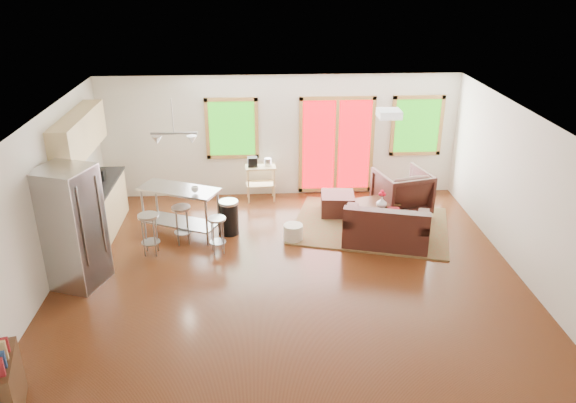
{
  "coord_description": "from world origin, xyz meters",
  "views": [
    {
      "loc": [
        -0.44,
        -7.87,
        4.78
      ],
      "look_at": [
        0.0,
        0.3,
        1.2
      ],
      "focal_mm": 35.0,
      "sensor_mm": 36.0,
      "label": 1
    }
  ],
  "objects_px": {
    "rug": "(370,225)",
    "island": "(180,203)",
    "loveseat": "(386,229)",
    "armchair": "(402,190)",
    "kitchen_cart": "(259,171)",
    "refrigerator": "(72,228)",
    "coffee_table": "(372,205)",
    "ottoman": "(337,204)"
  },
  "relations": [
    {
      "from": "coffee_table",
      "to": "armchair",
      "type": "distance_m",
      "value": 0.77
    },
    {
      "from": "rug",
      "to": "armchair",
      "type": "relative_size",
      "value": 2.94
    },
    {
      "from": "loveseat",
      "to": "refrigerator",
      "type": "xyz_separation_m",
      "value": [
        -5.14,
        -1.0,
        0.65
      ]
    },
    {
      "from": "refrigerator",
      "to": "kitchen_cart",
      "type": "height_order",
      "value": "refrigerator"
    },
    {
      "from": "rug",
      "to": "loveseat",
      "type": "height_order",
      "value": "loveseat"
    },
    {
      "from": "loveseat",
      "to": "refrigerator",
      "type": "distance_m",
      "value": 5.27
    },
    {
      "from": "ottoman",
      "to": "kitchen_cart",
      "type": "distance_m",
      "value": 1.81
    },
    {
      "from": "loveseat",
      "to": "ottoman",
      "type": "bearing_deg",
      "value": 132.25
    },
    {
      "from": "armchair",
      "to": "loveseat",
      "type": "bearing_deg",
      "value": 51.6
    },
    {
      "from": "rug",
      "to": "armchair",
      "type": "distance_m",
      "value": 1.07
    },
    {
      "from": "refrigerator",
      "to": "island",
      "type": "bearing_deg",
      "value": 68.13
    },
    {
      "from": "rug",
      "to": "loveseat",
      "type": "relative_size",
      "value": 1.75
    },
    {
      "from": "rug",
      "to": "refrigerator",
      "type": "distance_m",
      "value": 5.4
    },
    {
      "from": "rug",
      "to": "refrigerator",
      "type": "bearing_deg",
      "value": -160.64
    },
    {
      "from": "armchair",
      "to": "ottoman",
      "type": "distance_m",
      "value": 1.33
    },
    {
      "from": "rug",
      "to": "armchair",
      "type": "bearing_deg",
      "value": 40.21
    },
    {
      "from": "rug",
      "to": "loveseat",
      "type": "bearing_deg",
      "value": -80.64
    },
    {
      "from": "ottoman",
      "to": "kitchen_cart",
      "type": "height_order",
      "value": "kitchen_cart"
    },
    {
      "from": "coffee_table",
      "to": "ottoman",
      "type": "xyz_separation_m",
      "value": [
        -0.63,
        0.33,
        -0.12
      ]
    },
    {
      "from": "rug",
      "to": "loveseat",
      "type": "distance_m",
      "value": 0.83
    },
    {
      "from": "ottoman",
      "to": "rug",
      "type": "bearing_deg",
      "value": -46.53
    },
    {
      "from": "rug",
      "to": "island",
      "type": "distance_m",
      "value": 3.64
    },
    {
      "from": "rug",
      "to": "refrigerator",
      "type": "xyz_separation_m",
      "value": [
        -5.01,
        -1.76,
        0.95
      ]
    },
    {
      "from": "coffee_table",
      "to": "island",
      "type": "height_order",
      "value": "island"
    },
    {
      "from": "armchair",
      "to": "refrigerator",
      "type": "height_order",
      "value": "refrigerator"
    },
    {
      "from": "kitchen_cart",
      "to": "refrigerator",
      "type": "bearing_deg",
      "value": -132.39
    },
    {
      "from": "rug",
      "to": "loveseat",
      "type": "xyz_separation_m",
      "value": [
        0.13,
        -0.76,
        0.3
      ]
    },
    {
      "from": "loveseat",
      "to": "ottoman",
      "type": "relative_size",
      "value": 2.55
    },
    {
      "from": "loveseat",
      "to": "coffee_table",
      "type": "distance_m",
      "value": 1.03
    },
    {
      "from": "loveseat",
      "to": "island",
      "type": "bearing_deg",
      "value": -174.15
    },
    {
      "from": "loveseat",
      "to": "coffee_table",
      "type": "height_order",
      "value": "loveseat"
    },
    {
      "from": "coffee_table",
      "to": "rug",
      "type": "bearing_deg",
      "value": -103.02
    },
    {
      "from": "refrigerator",
      "to": "coffee_table",
      "type": "bearing_deg",
      "value": 41.33
    },
    {
      "from": "armchair",
      "to": "kitchen_cart",
      "type": "relative_size",
      "value": 1.03
    },
    {
      "from": "ottoman",
      "to": "coffee_table",
      "type": "bearing_deg",
      "value": -27.48
    },
    {
      "from": "rug",
      "to": "island",
      "type": "relative_size",
      "value": 1.84
    },
    {
      "from": "coffee_table",
      "to": "refrigerator",
      "type": "xyz_separation_m",
      "value": [
        -5.07,
        -2.03,
        0.64
      ]
    },
    {
      "from": "rug",
      "to": "kitchen_cart",
      "type": "xyz_separation_m",
      "value": [
        -2.12,
        1.41,
        0.64
      ]
    },
    {
      "from": "refrigerator",
      "to": "kitchen_cart",
      "type": "xyz_separation_m",
      "value": [
        2.89,
        3.17,
        -0.31
      ]
    },
    {
      "from": "rug",
      "to": "coffee_table",
      "type": "distance_m",
      "value": 0.42
    },
    {
      "from": "coffee_table",
      "to": "armchair",
      "type": "relative_size",
      "value": 1.11
    },
    {
      "from": "armchair",
      "to": "island",
      "type": "bearing_deg",
      "value": -4.64
    }
  ]
}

